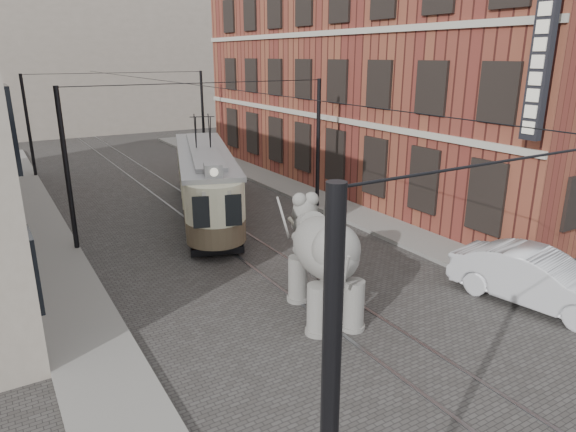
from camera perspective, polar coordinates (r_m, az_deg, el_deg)
ground at (r=16.95m, az=0.10°, el=-6.73°), size 120.00×120.00×0.00m
tram_rails at (r=16.94m, az=0.10°, el=-6.70°), size 1.54×80.00×0.02m
sidewalk_right at (r=20.45m, az=14.65°, el=-2.75°), size 2.00×60.00×0.15m
sidewalk_left at (r=14.98m, az=-22.15°, el=-11.27°), size 2.00×60.00×0.15m
brick_building at (r=29.25m, az=9.81°, el=15.41°), size 8.00×26.00×12.00m
distant_block at (r=53.81m, az=-23.52°, el=16.21°), size 28.00×10.00×14.00m
catenary at (r=20.21m, az=-7.79°, el=6.06°), size 11.00×30.20×6.00m
tram at (r=23.30m, az=-9.35°, el=5.58°), size 5.71×11.39×4.46m
elephant at (r=14.02m, az=4.15°, el=-5.30°), size 4.10×5.61×3.08m
parked_car at (r=16.48m, az=26.19°, el=-6.34°), size 2.65×5.12×1.61m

